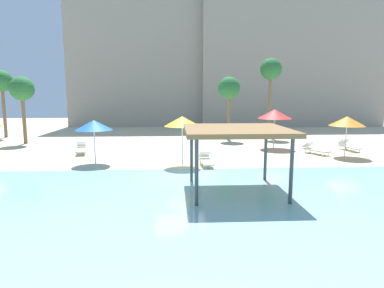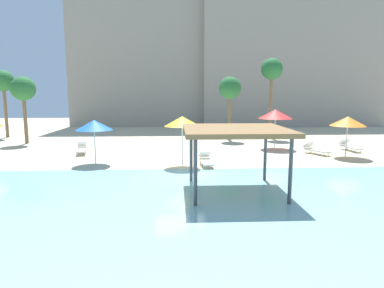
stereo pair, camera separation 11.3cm
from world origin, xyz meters
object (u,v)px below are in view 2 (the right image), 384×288
beach_umbrella_red_3 (275,114)px  palm_tree_1 (3,82)px  lounge_chair_1 (206,160)px  palm_tree_0 (23,90)px  lounge_chair_2 (349,146)px  beach_umbrella_yellow_2 (182,121)px  beach_umbrella_blue_4 (94,125)px  shade_pavilion (235,132)px  lounge_chair_3 (315,149)px  palm_tree_3 (272,71)px  palm_tree_2 (230,89)px  beach_umbrella_orange_6 (348,121)px  lounge_chair_0 (82,149)px

beach_umbrella_red_3 → palm_tree_1: bearing=162.1°
beach_umbrella_red_3 → lounge_chair_1: 8.33m
palm_tree_0 → lounge_chair_2: bearing=-10.7°
beach_umbrella_yellow_2 → lounge_chair_2: 12.85m
beach_umbrella_blue_4 → palm_tree_1: size_ratio=0.42×
shade_pavilion → lounge_chair_3: size_ratio=2.09×
palm_tree_0 → palm_tree_3: 20.89m
palm_tree_0 → palm_tree_1: bearing=130.9°
palm_tree_2 → beach_umbrella_orange_6: bearing=-52.9°
palm_tree_1 → lounge_chair_1: bearing=-37.4°
shade_pavilion → palm_tree_0: (-14.44, 14.14, 1.80)m
beach_umbrella_yellow_2 → beach_umbrella_orange_6: size_ratio=1.08×
beach_umbrella_red_3 → lounge_chair_3: size_ratio=1.46×
shade_pavilion → palm_tree_2: (2.23, 15.42, 1.89)m
beach_umbrella_red_3 → beach_umbrella_orange_6: (3.56, -3.54, -0.25)m
lounge_chair_2 → beach_umbrella_orange_6: bearing=-40.1°
lounge_chair_1 → palm_tree_1: size_ratio=0.32×
lounge_chair_0 → shade_pavilion: bearing=31.0°
beach_umbrella_yellow_2 → palm_tree_1: (-15.89, 13.04, 2.49)m
beach_umbrella_orange_6 → palm_tree_2: 10.45m
beach_umbrella_red_3 → beach_umbrella_blue_4: size_ratio=1.14×
beach_umbrella_orange_6 → lounge_chair_1: size_ratio=1.33×
lounge_chair_0 → lounge_chair_1: size_ratio=1.03×
beach_umbrella_yellow_2 → lounge_chair_3: (8.93, 3.24, -2.16)m
beach_umbrella_blue_4 → lounge_chair_2: bearing=12.3°
shade_pavilion → palm_tree_3: bearing=69.8°
beach_umbrella_orange_6 → palm_tree_3: size_ratio=0.36×
lounge_chair_2 → palm_tree_2: 10.43m
beach_umbrella_blue_4 → lounge_chair_0: bearing=116.9°
beach_umbrella_orange_6 → palm_tree_2: size_ratio=0.48×
beach_umbrella_yellow_2 → lounge_chair_3: size_ratio=1.41×
shade_pavilion → palm_tree_3: 18.30m
beach_umbrella_blue_4 → lounge_chair_2: (16.83, 3.68, -1.90)m
shade_pavilion → palm_tree_1: (-17.92, 18.15, 2.51)m
beach_umbrella_yellow_2 → beach_umbrella_red_3: (6.87, 5.68, 0.03)m
beach_umbrella_red_3 → lounge_chair_1: (-5.56, -5.80, -2.19)m
beach_umbrella_blue_4 → beach_umbrella_orange_6: beach_umbrella_orange_6 is taller
lounge_chair_2 → palm_tree_2: (-7.61, 5.88, 4.02)m
shade_pavilion → beach_umbrella_yellow_2: bearing=111.7°
beach_umbrella_red_3 → beach_umbrella_blue_4: bearing=-157.4°
lounge_chair_3 → palm_tree_2: bearing=-173.0°
lounge_chair_1 → palm_tree_2: bearing=160.9°
lounge_chair_3 → palm_tree_1: bearing=-138.0°
palm_tree_0 → palm_tree_1: 5.35m
beach_umbrella_yellow_2 → beach_umbrella_blue_4: 5.03m
beach_umbrella_blue_4 → lounge_chair_0: 4.26m
beach_umbrella_orange_6 → lounge_chair_0: bearing=173.3°
beach_umbrella_red_3 → palm_tree_2: bearing=119.3°
lounge_chair_1 → lounge_chair_3: same height
beach_umbrella_yellow_2 → lounge_chair_0: (-6.69, 4.15, -2.16)m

